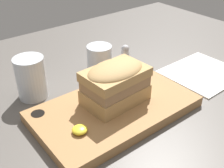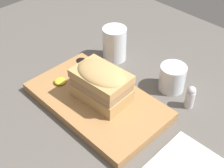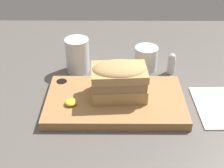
{
  "view_description": "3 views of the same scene",
  "coord_description": "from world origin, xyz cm",
  "px_view_note": "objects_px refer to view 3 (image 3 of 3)",
  "views": [
    {
      "loc": [
        -37.88,
        -45.49,
        42.81
      ],
      "look_at": [
        -5.12,
        -3.84,
        10.24
      ],
      "focal_mm": 45.0,
      "sensor_mm": 36.0,
      "label": 1
    },
    {
      "loc": [
        41.69,
        -43.83,
        61.08
      ],
      "look_at": [
        -1.99,
        -0.69,
        8.78
      ],
      "focal_mm": 50.0,
      "sensor_mm": 36.0,
      "label": 2
    },
    {
      "loc": [
        -4.99,
        -72.58,
        54.15
      ],
      "look_at": [
        -5.35,
        -4.45,
        9.11
      ],
      "focal_mm": 50.0,
      "sensor_mm": 36.0,
      "label": 3
    }
  ],
  "objects_px": {
    "sandwich": "(119,79)",
    "wine_glass": "(146,59)",
    "serving_board": "(115,101)",
    "water_glass": "(78,57)",
    "salt_shaker": "(171,63)"
  },
  "relations": [
    {
      "from": "serving_board",
      "to": "salt_shaker",
      "type": "bearing_deg",
      "value": 43.75
    },
    {
      "from": "sandwich",
      "to": "water_glass",
      "type": "height_order",
      "value": "sandwich"
    },
    {
      "from": "water_glass",
      "to": "salt_shaker",
      "type": "distance_m",
      "value": 0.3
    },
    {
      "from": "serving_board",
      "to": "sandwich",
      "type": "bearing_deg",
      "value": 42.6
    },
    {
      "from": "serving_board",
      "to": "wine_glass",
      "type": "distance_m",
      "value": 0.22
    },
    {
      "from": "water_glass",
      "to": "wine_glass",
      "type": "xyz_separation_m",
      "value": [
        0.22,
        0.01,
        -0.01
      ]
    },
    {
      "from": "serving_board",
      "to": "wine_glass",
      "type": "bearing_deg",
      "value": 62.99
    },
    {
      "from": "sandwich",
      "to": "wine_glass",
      "type": "distance_m",
      "value": 0.21
    },
    {
      "from": "wine_glass",
      "to": "salt_shaker",
      "type": "bearing_deg",
      "value": -18.08
    },
    {
      "from": "water_glass",
      "to": "serving_board",
      "type": "bearing_deg",
      "value": -57.49
    },
    {
      "from": "salt_shaker",
      "to": "sandwich",
      "type": "bearing_deg",
      "value": -136.18
    },
    {
      "from": "sandwich",
      "to": "wine_glass",
      "type": "height_order",
      "value": "sandwich"
    },
    {
      "from": "serving_board",
      "to": "sandwich",
      "type": "relative_size",
      "value": 2.49
    },
    {
      "from": "serving_board",
      "to": "water_glass",
      "type": "distance_m",
      "value": 0.22
    },
    {
      "from": "water_glass",
      "to": "salt_shaker",
      "type": "height_order",
      "value": "water_glass"
    }
  ]
}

